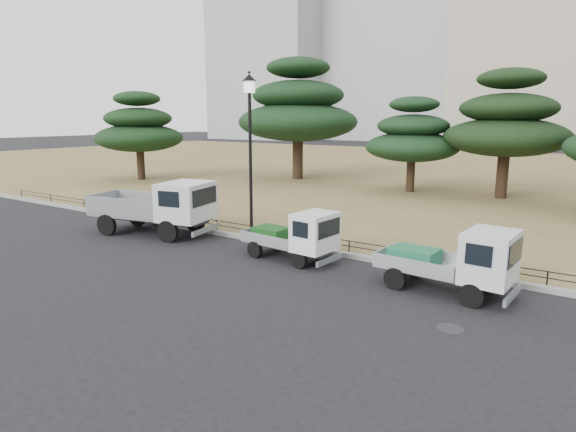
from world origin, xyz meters
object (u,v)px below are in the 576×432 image
Objects in this scene: street_lamp at (250,128)px; tarp_pile at (171,211)px; truck_kei_front at (295,236)px; truck_kei_rear at (455,261)px; truck_large at (158,205)px.

tarp_pile is at bearing 179.37° from street_lamp.
truck_kei_rear is at bearing 2.72° from truck_kei_front.
street_lamp reaches higher than truck_kei_rear.
truck_large is at bearing -174.61° from truck_kei_front.
truck_kei_front is at bearing -11.47° from truck_large.
street_lamp is (-8.24, 1.81, 3.33)m from truck_kei_rear.
truck_large reaches higher than truck_kei_front.
street_lamp is (3.47, 1.58, 3.04)m from truck_large.
truck_kei_front is 0.92× the size of truck_kei_rear.
truck_large is 6.54m from truck_kei_front.
truck_kei_front is 1.81× the size of tarp_pile.
street_lamp is 3.31× the size of tarp_pile.
street_lamp is at bearing 172.12° from truck_kei_rear.
truck_kei_front is at bearing -27.22° from street_lamp.
truck_large is at bearing -155.53° from street_lamp.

